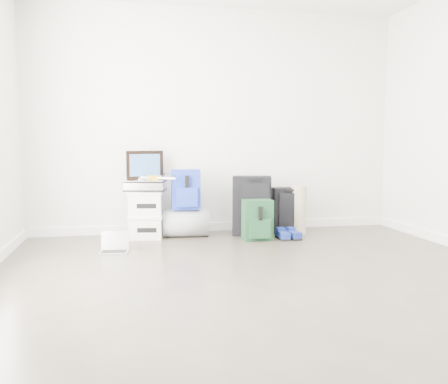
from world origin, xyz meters
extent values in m
plane|color=#3B312B|center=(0.00, 0.00, 0.00)|extent=(5.00, 5.00, 0.00)
cube|color=silver|center=(0.00, 2.50, 1.35)|extent=(4.50, 0.02, 2.70)
cube|color=white|center=(0.00, 2.49, 0.05)|extent=(4.50, 0.02, 0.10)
cube|color=white|center=(-0.88, 2.18, 0.12)|extent=(0.40, 0.34, 0.24)
cube|color=white|center=(-0.88, 2.18, 0.25)|extent=(0.43, 0.37, 0.04)
cube|color=white|center=(-0.88, 2.18, 0.39)|extent=(0.40, 0.34, 0.24)
cube|color=white|center=(-0.88, 2.18, 0.53)|extent=(0.43, 0.37, 0.04)
cube|color=#B2B2B7|center=(-0.88, 2.18, 0.61)|extent=(0.49, 0.40, 0.13)
cube|color=black|center=(-0.88, 2.28, 0.84)|extent=(0.43, 0.15, 0.33)
cube|color=#244393|center=(-0.88, 2.27, 0.84)|extent=(0.35, 0.11, 0.25)
cube|color=gold|center=(-0.80, 2.16, 0.70)|extent=(0.12, 0.12, 0.05)
cube|color=white|center=(-0.72, 2.29, 0.70)|extent=(0.17, 0.26, 0.02)
cube|color=white|center=(-0.92, 2.24, 0.70)|extent=(0.26, 0.17, 0.02)
cube|color=white|center=(-0.87, 2.04, 0.70)|extent=(0.17, 0.26, 0.02)
cube|color=white|center=(-0.67, 2.09, 0.70)|extent=(0.26, 0.17, 0.02)
cylinder|color=gray|center=(-0.42, 2.19, 0.16)|extent=(0.56, 0.38, 0.33)
cube|color=navy|center=(-0.42, 2.17, 0.56)|extent=(0.33, 0.21, 0.46)
cube|color=navy|center=(-0.42, 2.06, 0.48)|extent=(0.24, 0.08, 0.22)
cube|color=black|center=(0.36, 2.16, 0.35)|extent=(0.50, 0.36, 0.70)
cube|color=black|center=(0.36, 2.01, 0.35)|extent=(0.34, 0.11, 0.56)
cube|color=black|center=(0.36, 2.02, 0.67)|extent=(0.14, 0.06, 0.03)
cube|color=#14371D|center=(0.35, 1.84, 0.23)|extent=(0.32, 0.19, 0.45)
cube|color=#14371D|center=(0.35, 1.73, 0.15)|extent=(0.24, 0.06, 0.22)
cube|color=black|center=(0.81, 2.19, 0.28)|extent=(0.36, 0.22, 0.55)
cube|color=black|center=(0.81, 2.08, 0.28)|extent=(0.26, 0.05, 0.44)
cube|color=black|center=(0.81, 2.08, 0.53)|extent=(0.12, 0.03, 0.03)
cube|color=black|center=(0.64, 1.82, 0.01)|extent=(0.11, 0.27, 0.02)
cube|color=#1A349D|center=(0.64, 1.82, 0.06)|extent=(0.10, 0.26, 0.06)
cube|color=black|center=(0.76, 1.82, 0.01)|extent=(0.15, 0.28, 0.02)
cube|color=#1A349D|center=(0.76, 1.82, 0.06)|extent=(0.14, 0.27, 0.06)
cylinder|color=tan|center=(0.93, 2.12, 0.29)|extent=(0.19, 0.19, 0.57)
cube|color=silver|center=(-1.22, 1.51, 0.01)|extent=(0.30, 0.23, 0.01)
cube|color=black|center=(-1.22, 1.51, 0.01)|extent=(0.25, 0.16, 0.00)
cube|color=black|center=(-1.21, 1.61, 0.11)|extent=(0.28, 0.04, 0.19)
camera|label=1|loc=(-1.05, -3.24, 1.10)|focal=38.00mm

